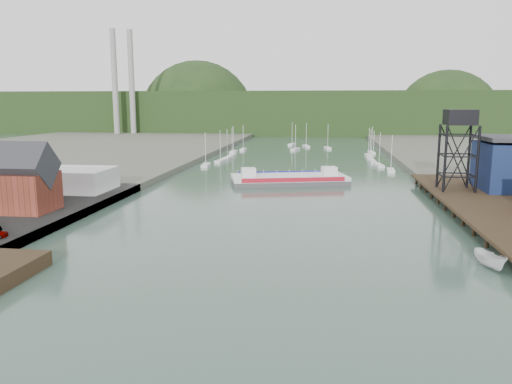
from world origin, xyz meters
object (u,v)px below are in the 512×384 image
(harbor_building, at_px, (16,185))
(chain_ferry, at_px, (289,179))
(motorboat, at_px, (490,260))
(lift_tower, at_px, (460,122))

(harbor_building, xyz_separation_m, chain_ferry, (42.34, 44.46, -4.94))
(harbor_building, bearing_deg, motorboat, -12.27)
(motorboat, bearing_deg, harbor_building, 149.19)
(harbor_building, distance_m, lift_tower, 82.49)
(chain_ferry, bearing_deg, harbor_building, -148.55)
(harbor_building, distance_m, chain_ferry, 61.59)
(lift_tower, xyz_separation_m, chain_ferry, (-34.66, 16.46, -14.50))
(lift_tower, height_order, motorboat, lift_tower)
(lift_tower, height_order, chain_ferry, lift_tower)
(lift_tower, distance_m, chain_ferry, 41.02)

